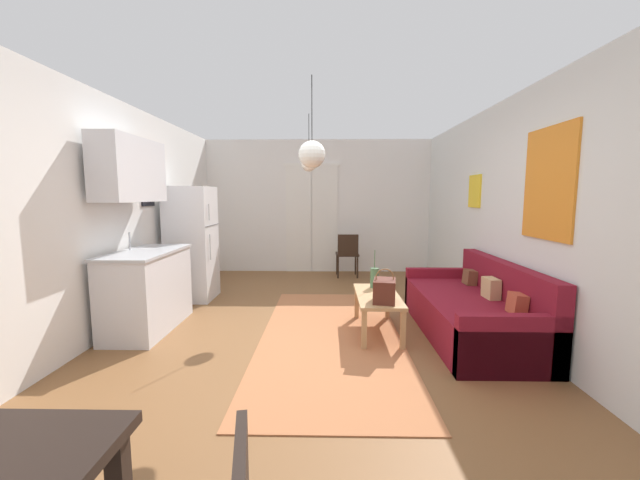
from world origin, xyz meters
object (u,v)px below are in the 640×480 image
object	(u,v)px
bamboo_vase	(374,278)
accent_chair	(347,253)
refrigerator	(192,243)
coffee_table	(377,300)
pendant_lamp_near	(312,154)
pendant_lamp_far	(309,163)
couch	(475,312)
handbag	(384,290)

from	to	relation	value
bamboo_vase	accent_chair	distance (m)	2.54
refrigerator	coffee_table	bearing A→B (deg)	-27.74
coffee_table	pendant_lamp_near	size ratio (longest dim) A/B	1.23
pendant_lamp_far	bamboo_vase	bearing A→B (deg)	-43.69
pendant_lamp_near	bamboo_vase	bearing A→B (deg)	50.06
bamboo_vase	pendant_lamp_near	distance (m)	1.75
pendant_lamp_far	couch	bearing A→B (deg)	-31.81
coffee_table	pendant_lamp_near	xyz separation A→B (m)	(-0.70, -0.52, 1.53)
bamboo_vase	handbag	distance (m)	0.62
handbag	refrigerator	bearing A→B (deg)	147.70
handbag	accent_chair	bearing A→B (deg)	93.90
handbag	bamboo_vase	bearing A→B (deg)	92.50
refrigerator	handbag	bearing A→B (deg)	-32.30
bamboo_vase	accent_chair	world-z (taller)	bamboo_vase
bamboo_vase	pendant_lamp_near	size ratio (longest dim) A/B	0.54
handbag	refrigerator	distance (m)	3.07
handbag	pendant_lamp_far	size ratio (longest dim) A/B	0.46
couch	handbag	distance (m)	1.10
coffee_table	accent_chair	bearing A→B (deg)	93.69
handbag	pendant_lamp_near	distance (m)	1.56
coffee_table	pendant_lamp_far	size ratio (longest dim) A/B	1.35
bamboo_vase	accent_chair	size ratio (longest dim) A/B	0.55
bamboo_vase	handbag	size ratio (longest dim) A/B	1.29
bamboo_vase	coffee_table	bearing A→B (deg)	-90.61
couch	bamboo_vase	bearing A→B (deg)	160.13
coffee_table	bamboo_vase	distance (m)	0.37
bamboo_vase	accent_chair	bearing A→B (deg)	94.24
accent_chair	pendant_lamp_near	distance (m)	3.71
couch	bamboo_vase	world-z (taller)	bamboo_vase
bamboo_vase	pendant_lamp_far	xyz separation A→B (m)	(-0.82, 0.78, 1.41)
accent_chair	refrigerator	bearing A→B (deg)	30.57
coffee_table	pendant_lamp_near	distance (m)	1.77
coffee_table	handbag	distance (m)	0.34
couch	coffee_table	distance (m)	1.07
refrigerator	accent_chair	xyz separation A→B (m)	(2.37, 1.51, -0.36)
refrigerator	accent_chair	size ratio (longest dim) A/B	2.02
couch	coffee_table	bearing A→B (deg)	176.90
coffee_table	accent_chair	distance (m)	2.86
handbag	pendant_lamp_near	bearing A→B (deg)	-162.53
accent_chair	pendant_lamp_far	xyz separation A→B (m)	(-0.63, -1.75, 1.50)
accent_chair	pendant_lamp_far	world-z (taller)	pendant_lamp_far
couch	pendant_lamp_near	xyz separation A→B (m)	(-1.77, -0.46, 1.65)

